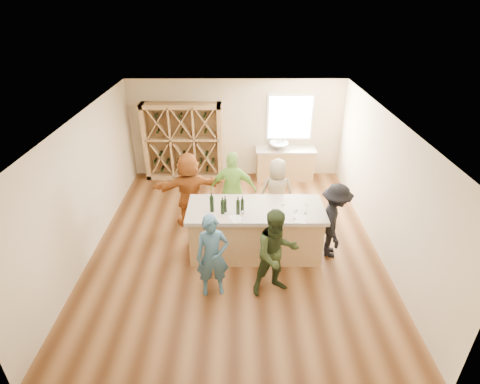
{
  "coord_description": "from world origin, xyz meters",
  "views": [
    {
      "loc": [
        0.09,
        -6.69,
        4.88
      ],
      "look_at": [
        0.1,
        0.2,
        1.15
      ],
      "focal_mm": 28.0,
      "sensor_mm": 36.0,
      "label": 1
    }
  ],
  "objects_px": {
    "person_near_left": "(212,256)",
    "person_far_left": "(189,190)",
    "wine_bottle_b": "(222,207)",
    "wine_rack": "(183,142)",
    "tasting_counter_base": "(255,232)",
    "sink": "(279,146)",
    "person_server": "(334,221)",
    "wine_bottle_c": "(225,206)",
    "wine_bottle_d": "(238,207)",
    "wine_bottle_e": "(242,206)",
    "person_far_right": "(277,192)",
    "wine_bottle_a": "(212,204)",
    "person_near_right": "(276,253)",
    "person_far_mid": "(233,189)"
  },
  "relations": [
    {
      "from": "wine_rack",
      "to": "person_far_mid",
      "type": "height_order",
      "value": "wine_rack"
    },
    {
      "from": "wine_bottle_b",
      "to": "person_far_left",
      "type": "relative_size",
      "value": 0.16
    },
    {
      "from": "sink",
      "to": "person_near_left",
      "type": "xyz_separation_m",
      "value": [
        -1.58,
        -4.71,
        -0.21
      ]
    },
    {
      "from": "wine_bottle_e",
      "to": "person_far_left",
      "type": "distance_m",
      "value": 1.79
    },
    {
      "from": "tasting_counter_base",
      "to": "wine_bottle_b",
      "type": "relative_size",
      "value": 9.26
    },
    {
      "from": "wine_rack",
      "to": "wine_bottle_c",
      "type": "relative_size",
      "value": 8.26
    },
    {
      "from": "wine_bottle_e",
      "to": "person_near_right",
      "type": "xyz_separation_m",
      "value": [
        0.59,
        -0.99,
        -0.37
      ]
    },
    {
      "from": "tasting_counter_base",
      "to": "wine_bottle_e",
      "type": "bearing_deg",
      "value": -150.23
    },
    {
      "from": "person_near_left",
      "to": "person_far_left",
      "type": "relative_size",
      "value": 0.91
    },
    {
      "from": "wine_bottle_b",
      "to": "wine_bottle_d",
      "type": "distance_m",
      "value": 0.3
    },
    {
      "from": "sink",
      "to": "person_near_left",
      "type": "bearing_deg",
      "value": -108.57
    },
    {
      "from": "person_far_left",
      "to": "wine_rack",
      "type": "bearing_deg",
      "value": -92.25
    },
    {
      "from": "wine_bottle_d",
      "to": "person_far_left",
      "type": "xyz_separation_m",
      "value": [
        -1.11,
        1.37,
        -0.34
      ]
    },
    {
      "from": "person_server",
      "to": "person_far_right",
      "type": "height_order",
      "value": "person_server"
    },
    {
      "from": "wine_bottle_b",
      "to": "wine_bottle_c",
      "type": "xyz_separation_m",
      "value": [
        0.05,
        0.07,
        -0.01
      ]
    },
    {
      "from": "wine_rack",
      "to": "tasting_counter_base",
      "type": "height_order",
      "value": "wine_rack"
    },
    {
      "from": "wine_rack",
      "to": "wine_bottle_a",
      "type": "height_order",
      "value": "wine_rack"
    },
    {
      "from": "wine_bottle_c",
      "to": "person_far_left",
      "type": "distance_m",
      "value": 1.57
    },
    {
      "from": "person_near_right",
      "to": "wine_rack",
      "type": "bearing_deg",
      "value": 97.58
    },
    {
      "from": "wine_bottle_c",
      "to": "person_far_left",
      "type": "bearing_deg",
      "value": 124.03
    },
    {
      "from": "tasting_counter_base",
      "to": "person_near_right",
      "type": "bearing_deg",
      "value": -74.43
    },
    {
      "from": "person_far_right",
      "to": "person_near_right",
      "type": "bearing_deg",
      "value": 83.79
    },
    {
      "from": "wine_bottle_b",
      "to": "person_far_left",
      "type": "xyz_separation_m",
      "value": [
        -0.81,
        1.35,
        -0.34
      ]
    },
    {
      "from": "wine_bottle_d",
      "to": "wine_bottle_e",
      "type": "distance_m",
      "value": 0.12
    },
    {
      "from": "person_near_right",
      "to": "person_server",
      "type": "xyz_separation_m",
      "value": [
        1.26,
        1.09,
        -0.04
      ]
    },
    {
      "from": "tasting_counter_base",
      "to": "wine_bottle_a",
      "type": "relative_size",
      "value": 7.97
    },
    {
      "from": "wine_bottle_b",
      "to": "person_near_right",
      "type": "height_order",
      "value": "person_near_right"
    },
    {
      "from": "wine_bottle_a",
      "to": "person_far_right",
      "type": "relative_size",
      "value": 0.2
    },
    {
      "from": "person_near_left",
      "to": "person_server",
      "type": "distance_m",
      "value": 2.62
    },
    {
      "from": "person_server",
      "to": "person_far_mid",
      "type": "distance_m",
      "value": 2.36
    },
    {
      "from": "sink",
      "to": "person_near_right",
      "type": "height_order",
      "value": "person_near_right"
    },
    {
      "from": "tasting_counter_base",
      "to": "wine_bottle_c",
      "type": "bearing_deg",
      "value": -167.3
    },
    {
      "from": "wine_bottle_d",
      "to": "person_server",
      "type": "height_order",
      "value": "person_server"
    },
    {
      "from": "person_far_mid",
      "to": "person_far_left",
      "type": "relative_size",
      "value": 1.01
    },
    {
      "from": "person_server",
      "to": "person_far_right",
      "type": "bearing_deg",
      "value": 49.79
    },
    {
      "from": "person_server",
      "to": "wine_bottle_b",
      "type": "bearing_deg",
      "value": 103.2
    },
    {
      "from": "wine_rack",
      "to": "person_near_right",
      "type": "relative_size",
      "value": 1.3
    },
    {
      "from": "person_far_mid",
      "to": "person_far_right",
      "type": "relative_size",
      "value": 1.12
    },
    {
      "from": "wine_rack",
      "to": "person_near_left",
      "type": "xyz_separation_m",
      "value": [
        1.12,
        -4.78,
        -0.3
      ]
    },
    {
      "from": "sink",
      "to": "person_far_mid",
      "type": "relative_size",
      "value": 0.3
    },
    {
      "from": "wine_bottle_e",
      "to": "person_far_right",
      "type": "height_order",
      "value": "person_far_right"
    },
    {
      "from": "wine_rack",
      "to": "tasting_counter_base",
      "type": "distance_m",
      "value": 4.12
    },
    {
      "from": "wine_bottle_c",
      "to": "person_near_right",
      "type": "xyz_separation_m",
      "value": [
        0.92,
        -1.01,
        -0.37
      ]
    },
    {
      "from": "wine_rack",
      "to": "person_far_left",
      "type": "distance_m",
      "value": 2.51
    },
    {
      "from": "person_near_right",
      "to": "person_far_right",
      "type": "bearing_deg",
      "value": 67.16
    },
    {
      "from": "person_far_mid",
      "to": "sink",
      "type": "bearing_deg",
      "value": -112.55
    },
    {
      "from": "wine_bottle_d",
      "to": "wine_bottle_b",
      "type": "bearing_deg",
      "value": 175.63
    },
    {
      "from": "wine_bottle_c",
      "to": "person_far_right",
      "type": "distance_m",
      "value": 1.78
    },
    {
      "from": "wine_bottle_c",
      "to": "wine_bottle_d",
      "type": "xyz_separation_m",
      "value": [
        0.25,
        -0.1,
        0.02
      ]
    },
    {
      "from": "person_near_left",
      "to": "wine_bottle_a",
      "type": "bearing_deg",
      "value": 84.55
    }
  ]
}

